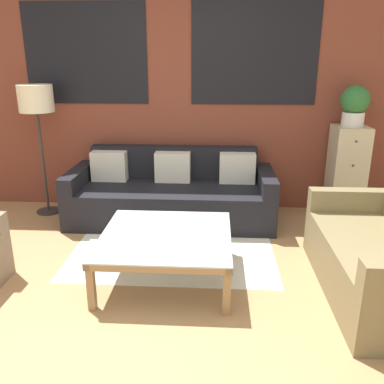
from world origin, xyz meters
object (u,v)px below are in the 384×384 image
(floor_lamp, at_px, (36,104))
(couch_dark, at_px, (172,195))
(drawer_cabinet, at_px, (346,172))
(coffee_table, at_px, (166,240))
(potted_plant, at_px, (355,104))

(floor_lamp, bearing_deg, couch_dark, -4.47)
(couch_dark, bearing_deg, drawer_cabinet, 6.13)
(couch_dark, height_order, drawer_cabinet, drawer_cabinet)
(coffee_table, relative_size, potted_plant, 2.40)
(couch_dark, distance_m, drawer_cabinet, 1.99)
(coffee_table, bearing_deg, drawer_cabinet, 39.32)
(potted_plant, bearing_deg, drawer_cabinet, -90.00)
(drawer_cabinet, xyz_separation_m, potted_plant, (0.00, 0.00, 0.76))
(couch_dark, relative_size, drawer_cabinet, 2.15)
(floor_lamp, bearing_deg, coffee_table, -42.03)
(drawer_cabinet, bearing_deg, floor_lamp, -178.44)
(floor_lamp, distance_m, drawer_cabinet, 3.55)
(coffee_table, height_order, floor_lamp, floor_lamp)
(coffee_table, xyz_separation_m, drawer_cabinet, (1.87, 1.53, 0.18))
(coffee_table, xyz_separation_m, potted_plant, (1.87, 1.53, 0.94))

